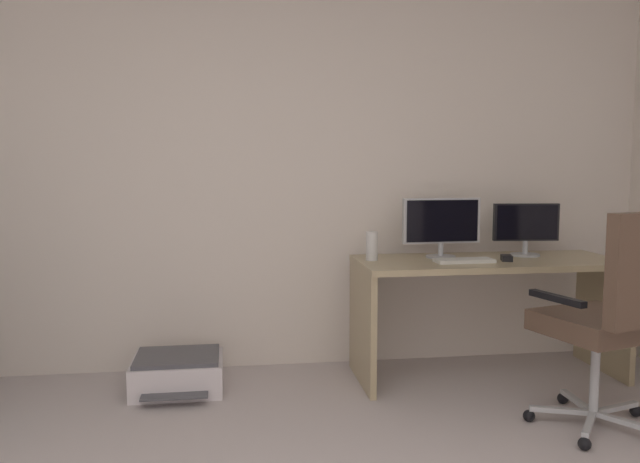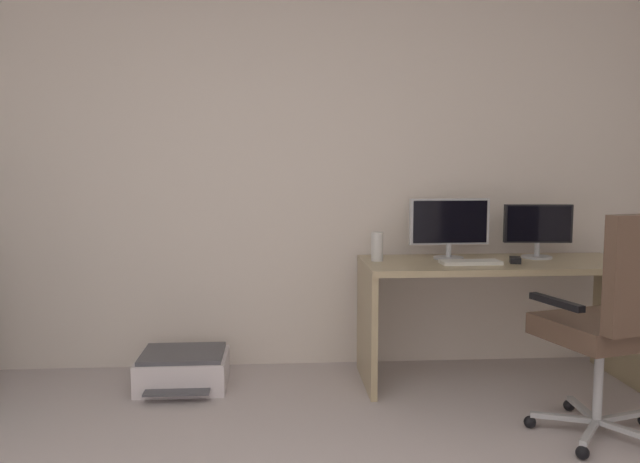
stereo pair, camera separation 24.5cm
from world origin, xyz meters
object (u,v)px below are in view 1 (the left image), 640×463
Objects in this scene: desk at (488,289)px; monitor_secondary at (526,226)px; computer_mouse at (507,258)px; printer at (178,373)px; keyboard at (464,261)px; desktop_speaker at (372,246)px; office_chair at (615,310)px; monitor_main at (441,224)px.

desk is 0.48m from monitor_secondary.
computer_mouse reaches higher than printer.
desktop_speaker reaches higher than keyboard.
desk is 0.75m from desktop_speaker.
keyboard is 0.27m from computer_mouse.
desk is 1.89m from printer.
keyboard is 2.00× the size of desktop_speaker.
desktop_speaker is 0.16× the size of office_chair.
keyboard is at bearing -159.43° from computer_mouse.
monitor_secondary reaches higher than desktop_speaker.
monitor_secondary is 0.54m from keyboard.
monitor_secondary is at bearing 58.39° from computer_mouse.
office_chair reaches higher than keyboard.
monitor_secondary is 0.99m from desktop_speaker.
desk is at bearing 105.67° from office_chair.
monitor_secondary reaches higher than keyboard.
keyboard is 1.77m from printer.
monitor_secondary reaches higher than desk.
printer is at bearing -176.97° from monitor_main.
printer is at bearing -166.09° from computer_mouse.
computer_mouse is 0.09× the size of office_chair.
printer is at bearing 179.33° from desk.
desk is 9.25× the size of desktop_speaker.
computer_mouse is at bearing -28.06° from monitor_main.
monitor_secondary is 1.04m from office_chair.
printer is at bearing 156.44° from office_chair.
monitor_main is 0.55m from monitor_secondary.
monitor_main is at bearing 158.02° from desk.
keyboard is (-0.47, -0.20, -0.18)m from monitor_secondary.
desk is at bearing -0.67° from printer.
desktop_speaker is at bearing -172.89° from computer_mouse.
desktop_speaker is (-0.44, -0.05, -0.12)m from monitor_main.
printer is (-1.58, -0.08, -0.83)m from monitor_main.
printer is at bearing -178.18° from desktop_speaker.
keyboard is 0.54m from desktop_speaker.
monitor_main is 1.78m from printer.
computer_mouse is 0.59× the size of desktop_speaker.
computer_mouse is at bearing -2.92° from printer.
keyboard is (-0.19, -0.09, 0.19)m from desk.
keyboard reaches higher than printer.
computer_mouse is 2.02m from printer.
monitor_secondary is 1.20× the size of keyboard.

